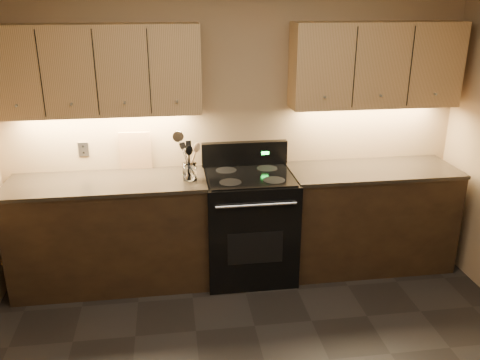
% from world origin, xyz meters
% --- Properties ---
extents(wall_back, '(4.00, 0.04, 2.60)m').
position_xyz_m(wall_back, '(0.00, 2.00, 1.30)').
color(wall_back, '#9F885D').
rests_on(wall_back, ground).
extents(counter_left, '(1.62, 0.62, 0.93)m').
position_xyz_m(counter_left, '(-1.10, 1.70, 0.47)').
color(counter_left, black).
rests_on(counter_left, ground).
extents(counter_right, '(1.46, 0.62, 0.93)m').
position_xyz_m(counter_right, '(1.18, 1.70, 0.47)').
color(counter_right, black).
rests_on(counter_right, ground).
extents(stove, '(0.76, 0.68, 1.14)m').
position_xyz_m(stove, '(0.08, 1.68, 0.48)').
color(stove, black).
rests_on(stove, ground).
extents(upper_cab_left, '(1.60, 0.30, 0.70)m').
position_xyz_m(upper_cab_left, '(-1.10, 1.85, 1.80)').
color(upper_cab_left, tan).
rests_on(upper_cab_left, wall_back).
extents(upper_cab_right, '(1.44, 0.30, 0.70)m').
position_xyz_m(upper_cab_right, '(1.18, 1.85, 1.80)').
color(upper_cab_right, tan).
rests_on(upper_cab_right, wall_back).
extents(outlet_plate, '(0.08, 0.01, 0.12)m').
position_xyz_m(outlet_plate, '(-1.30, 1.99, 1.12)').
color(outlet_plate, '#B2B5BA').
rests_on(outlet_plate, wall_back).
extents(utensil_crock, '(0.11, 0.11, 0.14)m').
position_xyz_m(utensil_crock, '(-0.42, 1.64, 0.99)').
color(utensil_crock, white).
rests_on(utensil_crock, counter_left).
extents(cutting_board, '(0.27, 0.06, 0.34)m').
position_xyz_m(cutting_board, '(-0.87, 1.97, 1.10)').
color(cutting_board, tan).
rests_on(cutting_board, counter_left).
extents(wooden_spoon, '(0.17, 0.14, 0.30)m').
position_xyz_m(wooden_spoon, '(-0.45, 1.63, 1.09)').
color(wooden_spoon, tan).
rests_on(wooden_spoon, utensil_crock).
extents(black_spoon, '(0.07, 0.15, 0.30)m').
position_xyz_m(black_spoon, '(-0.43, 1.65, 1.10)').
color(black_spoon, black).
rests_on(black_spoon, utensil_crock).
extents(black_turner, '(0.09, 0.17, 0.33)m').
position_xyz_m(black_turner, '(-0.42, 1.63, 1.10)').
color(black_turner, black).
rests_on(black_turner, utensil_crock).
extents(steel_spatula, '(0.18, 0.16, 0.36)m').
position_xyz_m(steel_spatula, '(-0.39, 1.66, 1.12)').
color(steel_spatula, silver).
rests_on(steel_spatula, utensil_crock).
extents(steel_skimmer, '(0.20, 0.10, 0.40)m').
position_xyz_m(steel_skimmer, '(-0.40, 1.63, 1.14)').
color(steel_skimmer, silver).
rests_on(steel_skimmer, utensil_crock).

